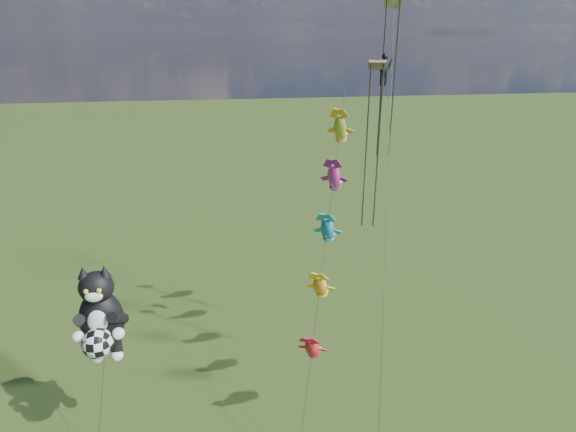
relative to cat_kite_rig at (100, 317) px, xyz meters
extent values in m
cylinder|color=black|center=(-0.31, -1.34, -4.67)|extent=(0.66, 2.66, 5.49)
ellipsoid|color=black|center=(0.00, 0.28, -0.30)|extent=(2.58, 2.26, 3.27)
ellipsoid|color=black|center=(0.00, 0.18, 1.64)|extent=(2.02, 1.90, 1.65)
cone|color=black|center=(-0.51, 0.18, 2.51)|extent=(0.68, 0.68, 0.61)
cone|color=black|center=(0.51, 0.18, 2.51)|extent=(0.68, 0.68, 0.61)
ellipsoid|color=white|center=(0.00, -0.49, 1.49)|extent=(0.93, 0.60, 0.59)
ellipsoid|color=white|center=(0.00, -0.49, 0.01)|extent=(1.08, 0.59, 1.35)
sphere|color=gold|center=(-0.31, -0.56, 1.82)|extent=(0.24, 0.24, 0.24)
sphere|color=gold|center=(0.31, -0.56, 1.82)|extent=(0.24, 0.24, 0.24)
sphere|color=white|center=(-0.97, -0.79, -0.55)|extent=(0.61, 0.61, 0.61)
sphere|color=white|center=(0.97, -0.79, -0.55)|extent=(0.61, 0.61, 0.61)
sphere|color=white|center=(-0.51, 0.13, -2.49)|extent=(0.65, 0.65, 0.65)
sphere|color=white|center=(0.51, 0.13, -2.49)|extent=(0.65, 0.65, 0.65)
sphere|color=white|center=(0.00, -1.10, -0.81)|extent=(1.52, 1.52, 1.52)
cylinder|color=black|center=(12.16, 2.19, 1.72)|extent=(5.87, 14.73, 18.27)
ellipsoid|color=red|center=(10.87, -1.04, -2.29)|extent=(1.49, 2.22, 2.24)
ellipsoid|color=#D84419|center=(11.69, 1.02, 0.26)|extent=(1.49, 2.22, 2.24)
ellipsoid|color=blue|center=(12.51, 3.08, 2.82)|extent=(1.49, 2.22, 2.24)
ellipsoid|color=#D83399|center=(13.32, 5.13, 5.37)|extent=(1.49, 2.22, 2.24)
ellipsoid|color=green|center=(14.14, 7.19, 7.93)|extent=(1.49, 2.22, 2.24)
cylinder|color=black|center=(13.87, -2.75, 4.68)|extent=(5.05, 16.34, 24.19)
cube|color=green|center=(14.78, 2.68, 12.02)|extent=(1.03, 0.79, 0.49)
cylinder|color=black|center=(14.45, 2.68, 7.48)|extent=(0.08, 0.08, 9.07)
cylinder|color=black|center=(15.10, 2.68, 7.48)|extent=(0.08, 0.08, 9.07)
cube|color=#482FC2|center=(16.38, 5.40, 15.12)|extent=(1.16, 0.94, 0.63)
cylinder|color=black|center=(16.02, 5.40, 10.73)|extent=(0.08, 0.08, 8.78)
cylinder|color=black|center=(16.74, 5.40, 10.73)|extent=(0.08, 0.08, 8.78)
camera|label=1|loc=(6.31, -22.26, 13.57)|focal=30.00mm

